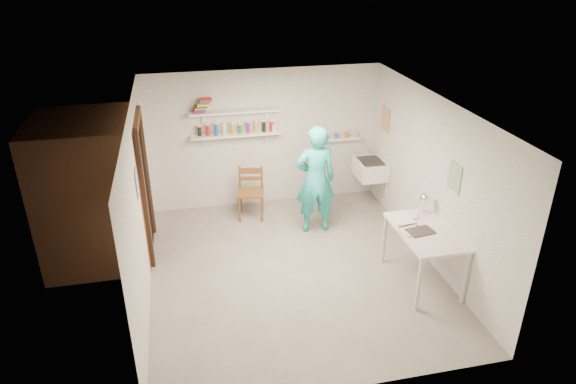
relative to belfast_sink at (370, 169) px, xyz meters
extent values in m
cube|color=slate|center=(-1.75, -1.70, -0.71)|extent=(4.00, 4.50, 0.02)
cube|color=silver|center=(-1.75, -1.70, 1.71)|extent=(4.00, 4.50, 0.02)
cube|color=silver|center=(-1.75, 0.56, 0.50)|extent=(4.00, 0.02, 2.40)
cube|color=silver|center=(-1.75, -3.96, 0.50)|extent=(4.00, 0.02, 2.40)
cube|color=silver|center=(-3.76, -1.70, 0.50)|extent=(0.02, 4.50, 2.40)
cube|color=silver|center=(0.26, -1.70, 0.50)|extent=(0.02, 4.50, 2.40)
cube|color=black|center=(-3.74, -0.65, 0.30)|extent=(0.02, 0.90, 2.00)
cube|color=brown|center=(-4.45, -0.65, 0.35)|extent=(1.40, 1.50, 2.10)
cube|color=brown|center=(-3.72, -0.65, 1.35)|extent=(0.06, 1.05, 0.10)
cube|color=brown|center=(-3.72, -1.15, 0.30)|extent=(0.06, 0.10, 2.00)
cube|color=brown|center=(-3.72, -0.15, 0.30)|extent=(0.06, 0.10, 2.00)
cube|color=white|center=(-2.25, 0.43, 0.65)|extent=(1.50, 0.22, 0.03)
cube|color=white|center=(-2.25, 0.43, 1.05)|extent=(1.50, 0.22, 0.03)
cube|color=white|center=(-0.40, 0.47, 0.42)|extent=(0.70, 0.14, 0.03)
cube|color=#334C7F|center=(-3.74, -1.65, 0.85)|extent=(0.01, 0.28, 0.36)
cube|color=#995933|center=(0.24, 0.10, 0.85)|extent=(0.01, 0.34, 0.42)
cube|color=#3F724C|center=(0.24, -2.25, 0.80)|extent=(0.01, 0.30, 0.38)
cube|color=white|center=(0.00, 0.00, 0.00)|extent=(0.48, 0.60, 0.30)
imported|color=#23AFA8|center=(-1.16, -0.63, 0.19)|extent=(0.66, 0.45, 1.77)
cylinder|color=beige|center=(-1.17, -0.41, 0.48)|extent=(0.32, 0.05, 0.32)
cube|color=brown|center=(-2.10, 0.00, -0.24)|extent=(0.50, 0.49, 0.92)
cube|color=silver|center=(-0.11, -2.33, -0.30)|extent=(0.72, 1.20, 0.80)
sphere|color=silver|center=(0.09, -1.85, 0.32)|extent=(0.15, 0.15, 0.15)
cylinder|color=black|center=(-2.88, 0.43, 0.75)|extent=(0.06, 0.06, 0.17)
cylinder|color=red|center=(-2.74, 0.43, 0.75)|extent=(0.06, 0.06, 0.17)
cylinder|color=blue|center=(-2.60, 0.43, 0.75)|extent=(0.06, 0.06, 0.17)
cylinder|color=white|center=(-2.46, 0.43, 0.75)|extent=(0.06, 0.06, 0.17)
cylinder|color=orange|center=(-2.32, 0.43, 0.75)|extent=(0.06, 0.06, 0.17)
cylinder|color=#268C3F|center=(-2.18, 0.43, 0.75)|extent=(0.06, 0.06, 0.17)
cylinder|color=#8C268C|center=(-2.04, 0.43, 0.75)|extent=(0.06, 0.06, 0.17)
cylinder|color=gold|center=(-1.90, 0.43, 0.75)|extent=(0.06, 0.06, 0.17)
cylinder|color=black|center=(-1.76, 0.43, 0.75)|extent=(0.06, 0.06, 0.17)
cylinder|color=red|center=(-1.62, 0.43, 0.75)|extent=(0.06, 0.06, 0.17)
cube|color=red|center=(-2.85, 0.43, 1.08)|extent=(0.18, 0.14, 0.03)
cube|color=#1933A5|center=(-2.83, 0.43, 1.11)|extent=(0.18, 0.14, 0.03)
cube|color=orange|center=(-2.81, 0.43, 1.14)|extent=(0.18, 0.14, 0.03)
cube|color=black|center=(-2.79, 0.43, 1.16)|extent=(0.18, 0.14, 0.03)
cube|color=yellow|center=(-2.77, 0.43, 1.19)|extent=(0.18, 0.14, 0.03)
cube|color=#338C4C|center=(-2.75, 0.43, 1.22)|extent=(0.18, 0.14, 0.03)
cube|color=#8C3F8C|center=(-2.73, 0.43, 1.25)|extent=(0.18, 0.14, 0.03)
cube|color=red|center=(-2.71, 0.43, 1.27)|extent=(0.18, 0.14, 0.03)
cylinder|color=silver|center=(-0.61, 0.47, 0.48)|extent=(0.07, 0.07, 0.09)
cylinder|color=#335999|center=(-0.47, 0.47, 0.48)|extent=(0.07, 0.07, 0.09)
cylinder|color=orange|center=(-0.33, 0.47, 0.48)|extent=(0.07, 0.07, 0.09)
cylinder|color=#999999|center=(-0.19, 0.47, 0.48)|extent=(0.07, 0.07, 0.09)
cube|color=silver|center=(-0.11, -2.33, 0.10)|extent=(0.30, 0.22, 0.00)
cube|color=#4C4742|center=(-0.11, -2.33, 0.11)|extent=(0.30, 0.22, 0.00)
cube|color=beige|center=(-0.11, -2.33, 0.11)|extent=(0.30, 0.22, 0.00)
cube|color=#383330|center=(-0.11, -2.33, 0.12)|extent=(0.30, 0.22, 0.00)
cube|color=silver|center=(-0.11, -2.33, 0.12)|extent=(0.30, 0.22, 0.00)
cube|color=silver|center=(-0.11, -2.33, 0.12)|extent=(0.30, 0.22, 0.00)
camera|label=1|loc=(-3.16, -7.67, 3.50)|focal=32.00mm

